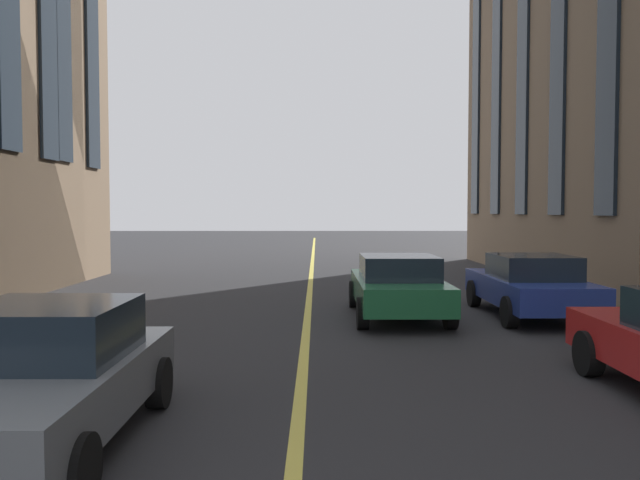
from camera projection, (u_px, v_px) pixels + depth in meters
The scene contains 4 objects.
lane_centre_line at pixel (309, 305), 15.82m from camera, with size 80.00×0.16×0.01m.
car_grey_far at pixel (42, 376), 6.30m from camera, with size 3.90×1.89×1.40m.
car_blue_oncoming at pixel (530, 285), 14.12m from camera, with size 4.40×1.95×1.37m.
car_green_mid at pixel (398, 286), 13.98m from camera, with size 4.40×1.95×1.37m.
Camera 1 is at (4.26, -0.21, 2.32)m, focal length 36.04 mm.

